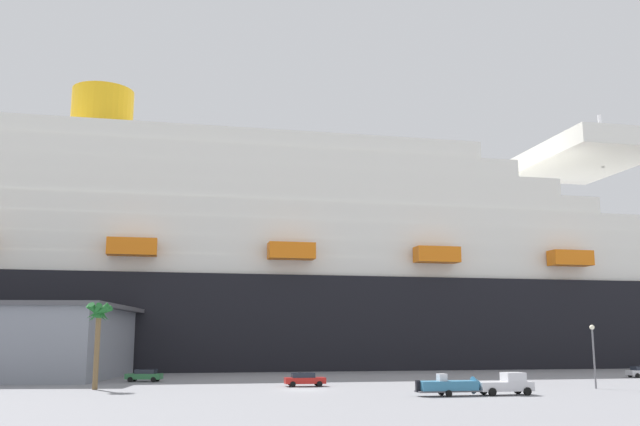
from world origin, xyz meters
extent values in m
plane|color=gray|center=(0.00, 30.00, 0.00)|extent=(600.00, 600.00, 0.00)
cube|color=black|center=(-1.10, 58.19, 8.18)|extent=(229.45, 57.58, 16.36)
cube|color=white|center=(-1.10, 58.19, 18.02)|extent=(202.06, 51.94, 3.32)
cube|color=white|center=(-5.62, 57.67, 21.34)|extent=(193.30, 50.72, 3.32)
cube|color=white|center=(-10.13, 57.16, 24.66)|extent=(183.89, 49.47, 3.32)
cube|color=white|center=(-14.65, 56.64, 27.99)|extent=(173.18, 47.91, 3.32)
cube|color=white|center=(-19.17, 56.12, 31.31)|extent=(162.31, 45.85, 3.32)
cube|color=white|center=(-23.68, 55.61, 34.63)|extent=(154.84, 44.82, 3.32)
cube|color=white|center=(-28.20, 55.09, 37.96)|extent=(146.54, 43.61, 3.32)
cube|color=white|center=(-32.72, 54.58, 41.28)|extent=(140.72, 42.18, 3.32)
cube|color=white|center=(66.64, 65.93, 44.94)|extent=(26.58, 37.53, 4.00)
cylinder|color=yellow|center=(-34.97, 54.32, 47.69)|extent=(12.75, 12.75, 9.49)
cylinder|color=silver|center=(71.16, 66.45, 48.94)|extent=(0.80, 0.80, 12.00)
cube|color=orange|center=(-25.56, 38.66, 20.34)|extent=(8.31, 4.09, 2.80)
cube|color=orange|center=(0.79, 41.67, 20.34)|extent=(8.31, 4.09, 2.80)
cube|color=orange|center=(27.13, 44.68, 20.34)|extent=(8.31, 4.09, 2.80)
cube|color=orange|center=(53.48, 47.69, 20.34)|extent=(8.31, 4.09, 2.80)
cube|color=silver|center=(19.50, -8.09, 0.85)|extent=(5.79, 2.64, 0.90)
cube|color=silver|center=(20.50, -7.97, 1.75)|extent=(2.22, 2.06, 0.90)
cube|color=#26333F|center=(21.17, -7.89, 1.66)|extent=(0.29, 1.68, 0.63)
cylinder|color=black|center=(21.33, -6.87, 0.40)|extent=(0.83, 0.37, 0.80)
cylinder|color=black|center=(21.56, -8.86, 0.40)|extent=(0.83, 0.37, 0.80)
cylinder|color=black|center=(17.60, -7.30, 0.40)|extent=(0.83, 0.37, 0.80)
cylinder|color=black|center=(17.83, -9.29, 0.40)|extent=(0.83, 0.37, 0.80)
cube|color=#595960|center=(13.50, -8.79, 0.47)|extent=(6.51, 2.46, 0.16)
cube|color=#595960|center=(17.23, -8.35, 0.47)|extent=(2.08, 0.36, 0.10)
cylinder|color=black|center=(13.10, -7.86, 0.32)|extent=(0.66, 0.29, 0.64)
cylinder|color=black|center=(13.33, -9.78, 0.32)|extent=(0.66, 0.29, 0.64)
cube|color=teal|center=(13.50, -8.79, 1.00)|extent=(5.96, 2.59, 0.90)
cone|color=teal|center=(16.77, -8.41, 1.00)|extent=(1.39, 1.87, 1.74)
cube|color=silver|center=(12.93, -8.86, 1.80)|extent=(0.91, 1.09, 0.70)
cube|color=black|center=(10.44, -9.15, 1.00)|extent=(0.42, 0.54, 1.10)
cylinder|color=brown|center=(-22.92, 3.47, 4.14)|extent=(0.58, 0.58, 8.28)
cone|color=#1E6628|center=(-22.52, 3.45, 8.38)|extent=(0.85, 2.83, 1.97)
cone|color=#1E6628|center=(-22.58, 3.68, 8.38)|extent=(2.07, 2.80, 1.78)
cone|color=#1E6628|center=(-22.90, 3.87, 8.38)|extent=(2.71, 0.82, 2.23)
cone|color=#1E6628|center=(-23.16, 3.80, 8.38)|extent=(2.57, 2.12, 2.26)
cone|color=#1E6628|center=(-23.31, 3.58, 8.38)|extent=(1.36, 2.69, 2.34)
cone|color=#1E6628|center=(-23.26, 3.27, 8.38)|extent=(1.98, 2.65, 2.23)
cone|color=#1E6628|center=(-23.09, 3.11, 8.38)|extent=(2.89, 1.84, 1.75)
cone|color=#1E6628|center=(-22.86, 3.08, 8.38)|extent=(2.65, 1.12, 2.37)
cone|color=#1E6628|center=(-22.61, 3.22, 8.38)|extent=(2.35, 2.64, 1.80)
sphere|color=#1E6628|center=(-22.92, 3.47, 8.28)|extent=(1.10, 1.10, 1.10)
cylinder|color=slate|center=(32.89, -0.40, 3.29)|extent=(0.20, 0.20, 6.57)
sphere|color=#F9F2CC|center=(32.89, -0.40, 6.82)|extent=(0.56, 0.56, 0.56)
cube|color=red|center=(0.57, 6.37, 0.68)|extent=(4.91, 2.24, 0.70)
cube|color=#1E232D|center=(0.33, 6.35, 1.31)|extent=(2.80, 1.88, 0.55)
cylinder|color=black|center=(2.06, 7.42, 0.33)|extent=(0.68, 0.28, 0.66)
cylinder|color=black|center=(2.22, 5.58, 0.33)|extent=(0.68, 0.28, 0.66)
cylinder|color=black|center=(-1.07, 7.15, 0.33)|extent=(0.68, 0.28, 0.66)
cylinder|color=black|center=(-0.92, 5.31, 0.33)|extent=(0.68, 0.28, 0.66)
cube|color=#2D723F|center=(-19.66, 17.42, 0.68)|extent=(4.84, 2.54, 0.70)
cube|color=#1E232D|center=(-19.43, 17.39, 1.31)|extent=(2.81, 2.03, 0.55)
cylinder|color=black|center=(-21.31, 16.77, 0.33)|extent=(0.69, 0.32, 0.66)
cylinder|color=black|center=(-21.02, 18.57, 0.33)|extent=(0.69, 0.32, 0.66)
cylinder|color=black|center=(-18.30, 16.28, 0.33)|extent=(0.69, 0.32, 0.66)
cylinder|color=black|center=(-18.01, 18.08, 0.33)|extent=(0.69, 0.32, 0.66)
cylinder|color=black|center=(49.05, 21.47, 0.33)|extent=(0.67, 0.26, 0.66)
cylinder|color=black|center=(49.15, 19.66, 0.33)|extent=(0.67, 0.26, 0.66)
camera|label=1|loc=(-5.77, -78.22, 5.62)|focal=39.47mm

